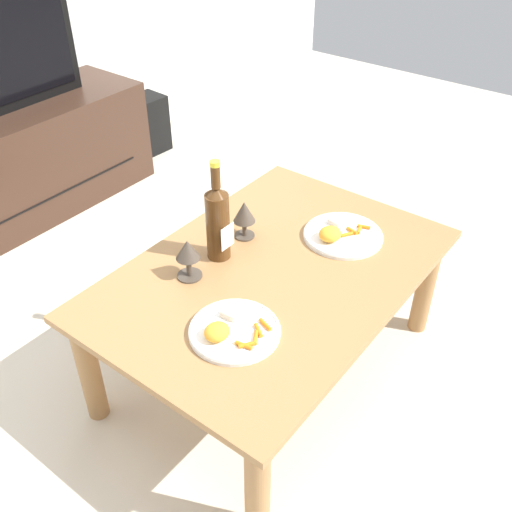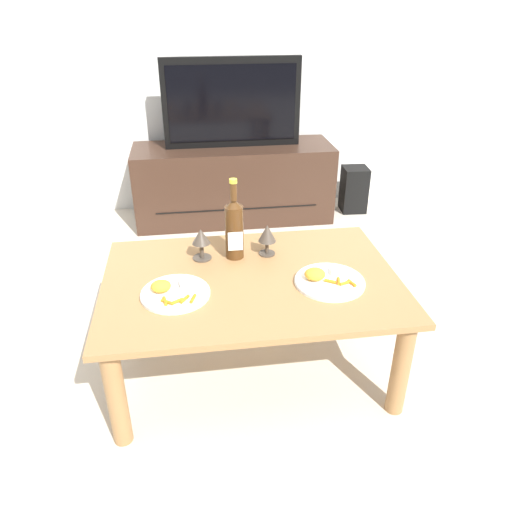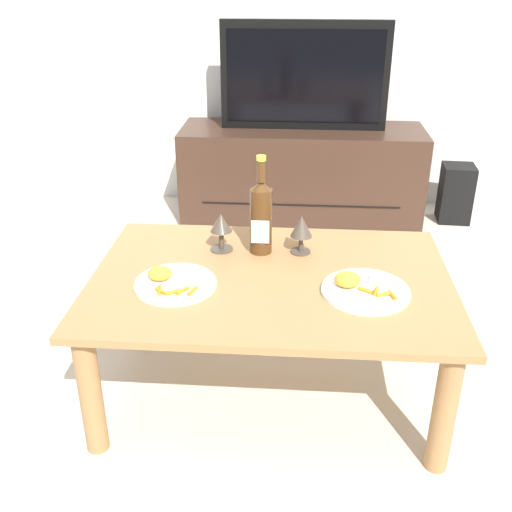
% 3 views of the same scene
% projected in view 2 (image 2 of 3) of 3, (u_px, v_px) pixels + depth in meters
% --- Properties ---
extents(ground_plane, '(6.40, 6.40, 0.00)m').
position_uv_depth(ground_plane, '(252.00, 365.00, 2.15)').
color(ground_plane, beige).
extents(back_wall, '(6.40, 0.10, 2.60)m').
position_uv_depth(back_wall, '(211.00, 20.00, 3.22)').
color(back_wall, silver).
rests_on(back_wall, ground_plane).
extents(dining_table, '(1.18, 0.81, 0.45)m').
position_uv_depth(dining_table, '(251.00, 293.00, 1.97)').
color(dining_table, '#9E7042').
rests_on(dining_table, ground_plane).
extents(tv_stand, '(1.37, 0.46, 0.53)m').
position_uv_depth(tv_stand, '(234.00, 183.00, 3.45)').
color(tv_stand, '#382319').
rests_on(tv_stand, ground_plane).
extents(tv_screen, '(0.91, 0.05, 0.58)m').
position_uv_depth(tv_screen, '(232.00, 103.00, 3.18)').
color(tv_screen, black).
rests_on(tv_screen, tv_stand).
extents(floor_speaker, '(0.19, 0.19, 0.33)m').
position_uv_depth(floor_speaker, '(354.00, 189.00, 3.61)').
color(floor_speaker, black).
rests_on(floor_speaker, ground_plane).
extents(wine_bottle, '(0.08, 0.08, 0.35)m').
position_uv_depth(wine_bottle, '(234.00, 227.00, 2.03)').
color(wine_bottle, '#4C2D14').
rests_on(wine_bottle, dining_table).
extents(goblet_left, '(0.08, 0.08, 0.14)m').
position_uv_depth(goblet_left, '(201.00, 239.00, 2.03)').
color(goblet_left, '#473D33').
rests_on(goblet_left, dining_table).
extents(goblet_right, '(0.08, 0.08, 0.14)m').
position_uv_depth(goblet_right, '(267.00, 235.00, 2.07)').
color(goblet_right, '#473D33').
rests_on(goblet_right, dining_table).
extents(dinner_plate_left, '(0.26, 0.26, 0.05)m').
position_uv_depth(dinner_plate_left, '(174.00, 292.00, 1.82)').
color(dinner_plate_left, white).
rests_on(dinner_plate_left, dining_table).
extents(dinner_plate_right, '(0.28, 0.28, 0.06)m').
position_uv_depth(dinner_plate_right, '(328.00, 280.00, 1.90)').
color(dinner_plate_right, white).
rests_on(dinner_plate_right, dining_table).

